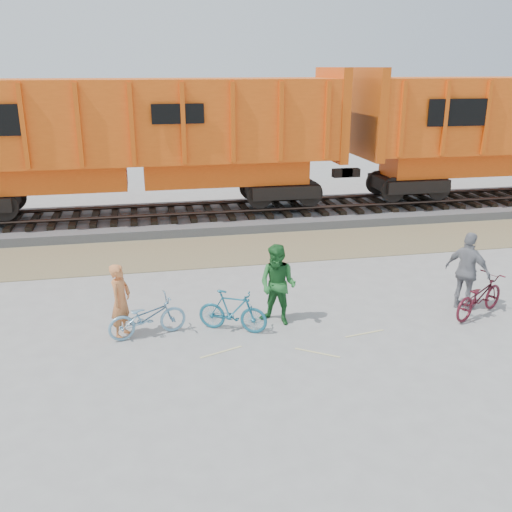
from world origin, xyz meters
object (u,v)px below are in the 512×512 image
at_px(hopper_car_center, 133,137).
at_px(person_man, 278,285).
at_px(bicycle_maroon, 479,296).
at_px(person_solo, 121,301).
at_px(bicycle_teal, 233,311).
at_px(bicycle_blue, 147,317).
at_px(person_woman, 467,271).

distance_m(hopper_car_center, person_man, 9.41).
distance_m(bicycle_maroon, person_solo, 7.66).
xyz_separation_m(hopper_car_center, bicycle_teal, (1.84, -8.91, -2.56)).
height_order(bicycle_teal, bicycle_maroon, bicycle_maroon).
bearing_deg(hopper_car_center, bicycle_blue, -89.25).
xyz_separation_m(bicycle_teal, person_woman, (5.31, 0.09, 0.45)).
distance_m(bicycle_blue, person_man, 2.76).
height_order(hopper_car_center, person_man, hopper_car_center).
distance_m(person_man, person_woman, 4.31).
bearing_deg(hopper_car_center, person_solo, -92.54).
bearing_deg(person_man, bicycle_blue, -139.67).
bearing_deg(bicycle_blue, person_woman, -103.20).
height_order(bicycle_maroon, person_woman, person_woman).
bearing_deg(person_solo, bicycle_blue, -74.48).
distance_m(person_solo, person_woman, 7.53).
height_order(hopper_car_center, bicycle_blue, hopper_car_center).
bearing_deg(bicycle_blue, bicycle_maroon, -106.41).
xyz_separation_m(bicycle_teal, person_man, (1.00, 0.20, 0.42)).
xyz_separation_m(bicycle_blue, person_man, (2.72, 0.08, 0.45)).
distance_m(hopper_car_center, person_woman, 11.55).
bearing_deg(hopper_car_center, bicycle_teal, -78.34).
xyz_separation_m(bicycle_maroon, person_solo, (-7.63, 0.53, 0.32)).
relative_size(hopper_car_center, person_solo, 9.11).
relative_size(bicycle_blue, person_man, 0.92).
relative_size(bicycle_teal, person_woman, 0.82).
relative_size(person_solo, person_man, 0.89).
distance_m(bicycle_teal, person_solo, 2.26).
xyz_separation_m(bicycle_maroon, person_woman, (-0.10, 0.40, 0.44)).
height_order(hopper_car_center, person_woman, hopper_car_center).
relative_size(bicycle_maroon, person_solo, 1.11).
height_order(bicycle_teal, person_solo, person_solo).
bearing_deg(hopper_car_center, bicycle_maroon, -51.85).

